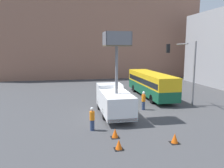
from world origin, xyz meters
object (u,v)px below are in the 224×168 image
Objects in this scene: city_bus at (151,83)px; traffic_cone_mid_road at (175,139)px; road_worker_directing at (144,101)px; traffic_cone_near_truck at (115,133)px; utility_truck at (114,98)px; traffic_light_pole at (186,63)px; road_worker_near_truck at (92,119)px; traffic_cone_far_side at (119,145)px.

traffic_cone_mid_road is at bearing -177.30° from city_bus.
traffic_cone_near_truck is (-4.20, -6.24, -0.63)m from road_worker_directing.
city_bus is at bearing 59.13° from traffic_cone_near_truck.
utility_truck is 11.24× the size of traffic_cone_near_truck.
utility_truck is 3.50m from road_worker_directing.
traffic_light_pole reaches higher than city_bus.
road_worker_near_truck reaches higher than traffic_cone_mid_road.
road_worker_near_truck is at bearing -152.47° from traffic_light_pole.
road_worker_near_truck is 2.21m from traffic_cone_near_truck.
traffic_light_pole is 6.02m from road_worker_directing.
road_worker_directing is (-4.78, -0.80, -3.57)m from traffic_light_pole.
traffic_cone_far_side is at bearing -2.04° from road_worker_directing.
road_worker_directing is at bearing 56.08° from traffic_cone_near_truck.
traffic_cone_near_truck is (-0.97, -5.05, -1.25)m from utility_truck.
road_worker_near_truck is 3.67m from traffic_cone_far_side.
utility_truck is 11.73× the size of traffic_cone_far_side.
traffic_light_pole is 3.64× the size of road_worker_directing.
traffic_light_pole is 10.83× the size of traffic_cone_far_side.
road_worker_directing is at bearing 54.75° from road_worker_near_truck.
traffic_light_pole is (1.88, -4.83, 2.72)m from city_bus.
traffic_cone_near_truck is at bearing 166.57° from city_bus.
traffic_cone_far_side is at bearing -99.27° from utility_truck.
city_bus is 5.86m from traffic_light_pole.
traffic_cone_near_truck is (1.37, -1.64, -0.57)m from road_worker_near_truck.
traffic_cone_far_side is (-9.12, -8.81, -4.21)m from traffic_light_pole.
city_bus is 17.55× the size of traffic_cone_far_side.
city_bus reaches higher than road_worker_near_truck.
utility_truck reaches higher than traffic_cone_mid_road.
traffic_light_pole reaches higher than traffic_cone_mid_road.
traffic_cone_near_truck is at bearing 85.39° from traffic_cone_far_side.
city_bus reaches higher than traffic_cone_far_side.
utility_truck is at bearing 80.73° from traffic_cone_far_side.
utility_truck is at bearing 111.26° from traffic_cone_mid_road.
traffic_light_pole reaches higher than traffic_cone_near_truck.
road_worker_near_truck is at bearing -124.50° from utility_truck.
city_bus is (6.13, 6.82, 0.22)m from utility_truck.
traffic_light_pole reaches higher than traffic_cone_far_side.
road_worker_directing is (-2.90, -5.63, -0.84)m from city_bus.
utility_truck is 4.15× the size of road_worker_near_truck.
utility_truck is 7.23m from traffic_cone_mid_road.
city_bus reaches higher than traffic_cone_near_truck.
city_bus reaches higher than traffic_cone_mid_road.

